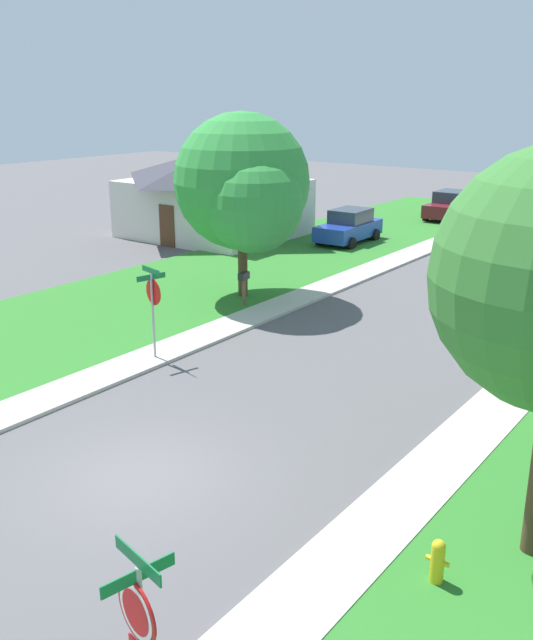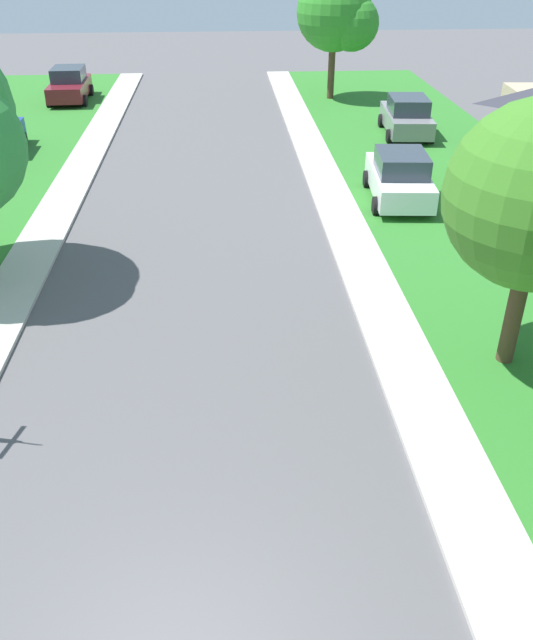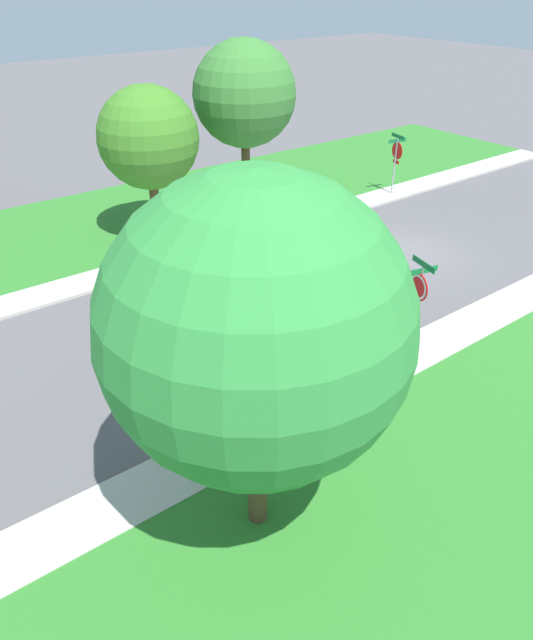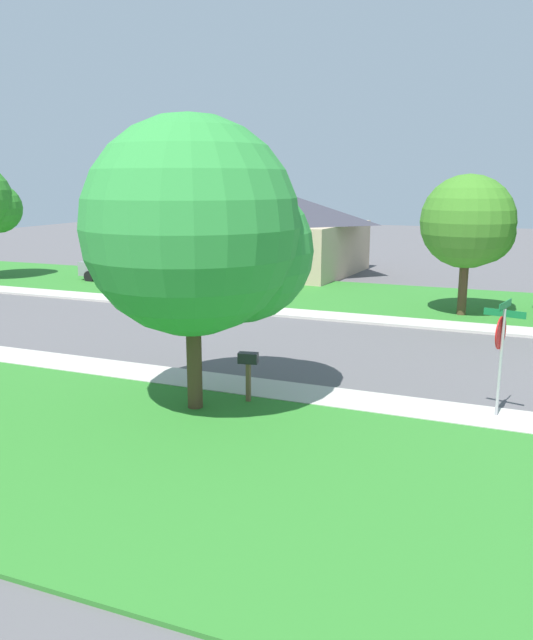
# 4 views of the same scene
# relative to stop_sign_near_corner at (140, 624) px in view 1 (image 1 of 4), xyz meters

# --- Properties ---
(ground_plane) EXTENTS (120.00, 120.00, 0.00)m
(ground_plane) POSITION_rel_stop_sign_near_corner_xyz_m (-4.68, 4.39, -1.88)
(ground_plane) COLOR #565456
(sidewalk_west) EXTENTS (1.40, 56.00, 0.10)m
(sidewalk_west) POSITION_rel_stop_sign_near_corner_xyz_m (-9.38, 16.39, -1.83)
(sidewalk_west) COLOR #B7B2A8
(sidewalk_west) RESTS_ON ground
(lawn_west) EXTENTS (8.00, 56.00, 0.08)m
(lawn_west) POSITION_rel_stop_sign_near_corner_xyz_m (-14.08, 16.39, -1.84)
(lawn_west) COLOR #2D7528
(lawn_west) RESTS_ON ground
(stop_sign_near_corner) EXTENTS (0.90, 0.90, 2.77)m
(stop_sign_near_corner) POSITION_rel_stop_sign_near_corner_xyz_m (0.00, 0.00, 0.00)
(stop_sign_near_corner) COLOR #9E9EA3
(stop_sign_near_corner) RESTS_ON ground
(stop_sign_far_corner) EXTENTS (0.90, 0.90, 2.77)m
(stop_sign_far_corner) POSITION_rel_stop_sign_near_corner_xyz_m (-9.21, 9.31, 0.01)
(stop_sign_far_corner) COLOR #9E9EA3
(stop_sign_far_corner) RESTS_ON ground
(car_blue_driveway_right) EXTENTS (2.15, 4.36, 1.76)m
(car_blue_driveway_right) POSITION_rel_stop_sign_near_corner_xyz_m (-13.19, 27.20, -1.00)
(car_blue_driveway_right) COLOR #1E389E
(car_blue_driveway_right) RESTS_ON ground
(car_maroon_far_down_street) EXTENTS (2.14, 4.35, 1.76)m
(car_maroon_far_down_street) POSITION_rel_stop_sign_near_corner_xyz_m (-11.86, 37.02, -1.00)
(car_maroon_far_down_street) COLOR maroon
(car_maroon_far_down_street) RESTS_ON ground
(tree_corner_large) EXTENTS (5.33, 4.96, 6.86)m
(tree_corner_large) POSITION_rel_stop_sign_near_corner_xyz_m (-10.99, 15.82, 2.34)
(tree_corner_large) COLOR #4C3823
(tree_corner_large) RESTS_ON ground
(house_left_setback) EXTENTS (9.01, 7.82, 4.60)m
(house_left_setback) POSITION_rel_stop_sign_near_corner_xyz_m (-20.14, 24.64, 0.50)
(house_left_setback) COLOR silver
(house_left_setback) RESTS_ON ground
(fire_hydrant) EXTENTS (0.38, 0.22, 0.83)m
(fire_hydrant) POSITION_rel_stop_sign_near_corner_xyz_m (1.49, 4.86, -1.44)
(fire_hydrant) COLOR gold
(fire_hydrant) RESTS_ON ground
(mailbox) EXTENTS (0.32, 0.51, 1.31)m
(mailbox) POSITION_rel_stop_sign_near_corner_xyz_m (-10.42, 14.99, -0.87)
(mailbox) COLOR brown
(mailbox) RESTS_ON ground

